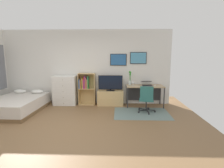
% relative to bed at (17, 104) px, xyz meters
% --- Properties ---
extents(ground_plane, '(7.20, 7.20, 0.00)m').
position_rel_bed_xyz_m(ground_plane, '(2.09, -1.36, -0.22)').
color(ground_plane, brown).
extents(wall_back_with_posters, '(6.12, 0.09, 2.70)m').
position_rel_bed_xyz_m(wall_back_with_posters, '(2.11, 1.07, 1.13)').
color(wall_back_with_posters, silver).
rests_on(wall_back_with_posters, ground_plane).
extents(area_rug, '(1.70, 1.20, 0.01)m').
position_rel_bed_xyz_m(area_rug, '(4.00, -0.09, -0.22)').
color(area_rug, slate).
rests_on(area_rug, ground_plane).
extents(bed, '(1.51, 2.06, 0.57)m').
position_rel_bed_xyz_m(bed, '(0.00, 0.00, 0.00)').
color(bed, brown).
rests_on(bed, ground_plane).
extents(dresser, '(0.82, 0.46, 1.06)m').
position_rel_bed_xyz_m(dresser, '(1.34, 0.80, 0.31)').
color(dresser, white).
rests_on(dresser, ground_plane).
extents(bookshelf, '(0.60, 0.30, 1.15)m').
position_rel_bed_xyz_m(bookshelf, '(2.08, 0.86, 0.45)').
color(bookshelf, tan).
rests_on(bookshelf, ground_plane).
extents(tv_stand, '(0.93, 0.41, 0.53)m').
position_rel_bed_xyz_m(tv_stand, '(2.99, 0.81, 0.04)').
color(tv_stand, tan).
rests_on(tv_stand, ground_plane).
extents(television, '(0.86, 0.16, 0.55)m').
position_rel_bed_xyz_m(television, '(2.99, 0.79, 0.59)').
color(television, black).
rests_on(television, tv_stand).
extents(desk, '(1.29, 0.60, 0.74)m').
position_rel_bed_xyz_m(desk, '(4.20, 0.79, 0.38)').
color(desk, tan).
rests_on(desk, ground_plane).
extents(office_chair, '(0.58, 0.58, 0.86)m').
position_rel_bed_xyz_m(office_chair, '(4.15, -0.02, 0.23)').
color(office_chair, '#232326').
rests_on(office_chair, ground_plane).
extents(laptop, '(0.36, 0.39, 0.16)m').
position_rel_bed_xyz_m(laptop, '(4.28, 0.78, 0.58)').
color(laptop, '#333338').
rests_on(laptop, desk).
extents(computer_mouse, '(0.06, 0.10, 0.03)m').
position_rel_bed_xyz_m(computer_mouse, '(4.53, 0.64, 0.53)').
color(computer_mouse, silver).
rests_on(computer_mouse, desk).
extents(bamboo_vase, '(0.09, 0.10, 0.50)m').
position_rel_bed_xyz_m(bamboo_vase, '(3.69, 0.88, 0.77)').
color(bamboo_vase, silver).
rests_on(bamboo_vase, desk).
extents(wine_glass, '(0.07, 0.07, 0.18)m').
position_rel_bed_xyz_m(wine_glass, '(3.78, 0.67, 0.65)').
color(wine_glass, silver).
rests_on(wine_glass, desk).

